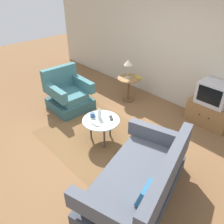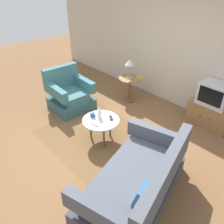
% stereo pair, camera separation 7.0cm
% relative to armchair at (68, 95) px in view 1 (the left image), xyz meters
% --- Properties ---
extents(ground_plane, '(16.00, 16.00, 0.00)m').
position_rel_armchair_xyz_m(ground_plane, '(1.57, -0.22, -0.32)').
color(ground_plane, brown).
extents(back_wall, '(9.00, 0.12, 2.70)m').
position_rel_armchair_xyz_m(back_wall, '(1.57, 2.05, 1.03)').
color(back_wall, '#BCB29E').
rests_on(back_wall, ground).
extents(area_rug, '(2.35, 1.78, 0.00)m').
position_rel_armchair_xyz_m(area_rug, '(1.48, -0.26, -0.32)').
color(area_rug, brown).
rests_on(area_rug, ground).
extents(armchair, '(0.90, 0.89, 0.94)m').
position_rel_armchair_xyz_m(armchair, '(0.00, 0.00, 0.00)').
color(armchair, '#325C60').
rests_on(armchair, ground).
extents(couch, '(1.45, 1.98, 0.88)m').
position_rel_armchair_xyz_m(couch, '(2.81, -0.71, -0.03)').
color(couch, '#3E424B').
rests_on(couch, ground).
extents(coffee_table, '(0.69, 0.69, 0.47)m').
position_rel_armchair_xyz_m(coffee_table, '(1.48, -0.26, 0.10)').
color(coffee_table, '#B2C6C1').
rests_on(coffee_table, ground).
extents(side_table, '(0.56, 0.56, 0.61)m').
position_rel_armchair_xyz_m(side_table, '(0.73, 1.29, 0.12)').
color(side_table, olive).
rests_on(side_table, ground).
extents(tv_stand, '(0.86, 0.42, 0.50)m').
position_rel_armchair_xyz_m(tv_stand, '(2.61, 1.74, -0.07)').
color(tv_stand, olive).
rests_on(tv_stand, ground).
extents(television, '(0.59, 0.44, 0.45)m').
position_rel_armchair_xyz_m(television, '(2.61, 1.74, 0.41)').
color(television, '#B7B7BC').
rests_on(television, tv_stand).
extents(table_lamp, '(0.21, 0.21, 0.45)m').
position_rel_armchair_xyz_m(table_lamp, '(0.71, 1.27, 0.64)').
color(table_lamp, '#9E937A').
rests_on(table_lamp, side_table).
extents(vase, '(0.07, 0.07, 0.22)m').
position_rel_armchair_xyz_m(vase, '(1.42, -0.24, 0.26)').
color(vase, white).
rests_on(vase, coffee_table).
extents(mug, '(0.13, 0.09, 0.09)m').
position_rel_armchair_xyz_m(mug, '(1.30, -0.31, 0.20)').
color(mug, '#335184').
rests_on(mug, coffee_table).
extents(tv_remote_dark, '(0.15, 0.12, 0.02)m').
position_rel_armchair_xyz_m(tv_remote_dark, '(1.58, -0.10, 0.16)').
color(tv_remote_dark, black).
rests_on(tv_remote_dark, coffee_table).
extents(tv_remote_silver, '(0.18, 0.07, 0.02)m').
position_rel_armchair_xyz_m(tv_remote_silver, '(1.53, -0.44, 0.16)').
color(tv_remote_silver, '#B2B2B7').
rests_on(tv_remote_silver, coffee_table).
extents(book, '(0.27, 0.22, 0.02)m').
position_rel_armchair_xyz_m(book, '(0.88, 1.45, 0.30)').
color(book, olive).
rests_on(book, side_table).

